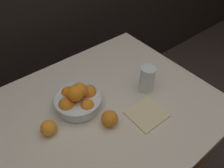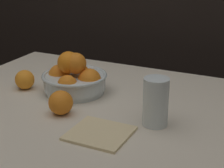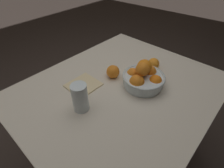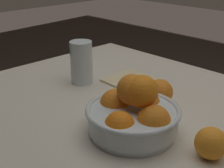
{
  "view_description": "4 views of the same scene",
  "coord_description": "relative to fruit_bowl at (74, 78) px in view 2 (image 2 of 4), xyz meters",
  "views": [
    {
      "loc": [
        -0.39,
        -0.56,
        1.58
      ],
      "look_at": [
        0.09,
        0.05,
        0.84
      ],
      "focal_mm": 35.0,
      "sensor_mm": 36.0,
      "label": 1
    },
    {
      "loc": [
        0.55,
        -0.97,
        1.26
      ],
      "look_at": [
        0.08,
        0.03,
        0.84
      ],
      "focal_mm": 60.0,
      "sensor_mm": 36.0,
      "label": 2
    },
    {
      "loc": [
        0.57,
        0.45,
        1.39
      ],
      "look_at": [
        0.07,
        -0.0,
        0.83
      ],
      "focal_mm": 28.0,
      "sensor_mm": 36.0,
      "label": 3
    },
    {
      "loc": [
        -0.53,
        0.57,
        1.17
      ],
      "look_at": [
        0.05,
        0.01,
        0.83
      ],
      "focal_mm": 50.0,
      "sensor_mm": 36.0,
      "label": 4
    }
  ],
  "objects": [
    {
      "name": "dining_table",
      "position": [
        0.09,
        -0.08,
        -0.14
      ],
      "size": [
        1.08,
        0.9,
        0.77
      ],
      "color": "beige",
      "rests_on": "ground_plane"
    },
    {
      "name": "fruit_bowl",
      "position": [
        0.0,
        0.0,
        0.0
      ],
      "size": [
        0.23,
        0.23,
        0.15
      ],
      "color": "silver",
      "rests_on": "dining_table"
    },
    {
      "name": "napkin",
      "position": [
        0.22,
        -0.24,
        -0.05
      ],
      "size": [
        0.16,
        0.15,
        0.01
      ],
      "primitive_type": "cube",
      "rotation": [
        0.0,
        0.0,
        -0.01
      ],
      "color": "beige",
      "rests_on": "dining_table"
    },
    {
      "name": "juice_glass",
      "position": [
        0.34,
        -0.11,
        0.01
      ],
      "size": [
        0.07,
        0.07,
        0.14
      ],
      "color": "#F4A314",
      "rests_on": "dining_table"
    },
    {
      "name": "orange_loose_front",
      "position": [
        -0.18,
        -0.05,
        -0.02
      ],
      "size": [
        0.07,
        0.07,
        0.07
      ],
      "primitive_type": "sphere",
      "color": "orange",
      "rests_on": "dining_table"
    },
    {
      "name": "orange_loose_near_bowl",
      "position": [
        0.05,
        -0.17,
        -0.01
      ],
      "size": [
        0.08,
        0.08,
        0.08
      ],
      "primitive_type": "sphere",
      "color": "orange",
      "rests_on": "dining_table"
    }
  ]
}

